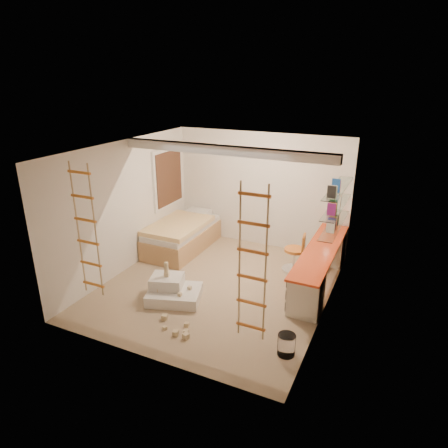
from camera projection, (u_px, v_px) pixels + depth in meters
The scene contains 15 objects.
floor at pixel (217, 286), 7.55m from camera, with size 4.50×4.50×0.00m, color tan.
ceiling_beam at pixel (224, 150), 6.92m from camera, with size 4.00×0.18×0.16m, color white.
window_frame at pixel (168, 178), 9.06m from camera, with size 0.06×1.15×1.35m, color white.
window_blind at pixel (169, 178), 9.04m from camera, with size 0.02×1.00×1.20m, color #4C2D1E.
rope_ladder_left at pixel (87, 231), 6.07m from camera, with size 0.41×0.04×2.13m, color orange, non-canonical shape.
rope_ladder_right at pixel (252, 265), 5.00m from camera, with size 0.41×0.04×2.13m, color #CE6823, non-canonical shape.
waste_bin at pixel (286, 345), 5.65m from camera, with size 0.26×0.26×0.32m, color white.
desk at pixel (320, 265), 7.46m from camera, with size 0.56×2.80×0.75m.
shelves at pixel (337, 207), 7.24m from camera, with size 0.25×1.80×0.71m.
bed at pixel (182, 235), 9.06m from camera, with size 1.02×2.00×0.69m.
task_lamp at pixel (331, 213), 8.03m from camera, with size 0.14×0.36×0.57m.
swivel_chair at pixel (295, 258), 8.03m from camera, with size 0.53×0.53×0.79m.
play_platform at pixel (172, 291), 7.06m from camera, with size 1.08×0.96×0.40m.
toy_blocks at pixel (173, 302), 6.59m from camera, with size 1.04×1.07×0.67m.
books at pixel (337, 202), 7.21m from camera, with size 0.14×0.70×0.92m.
Camera 1 is at (2.93, -5.98, 3.75)m, focal length 32.00 mm.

